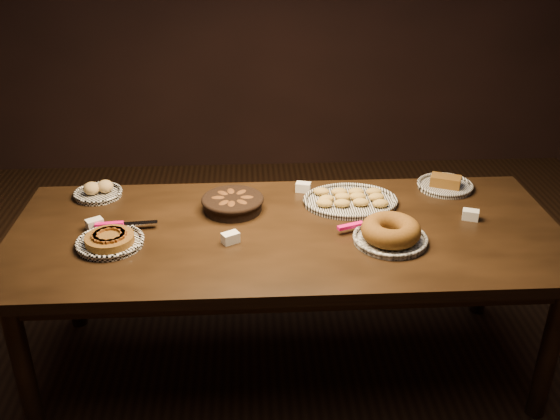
{
  "coord_description": "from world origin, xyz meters",
  "views": [
    {
      "loc": [
        -0.16,
        -2.36,
        2.06
      ],
      "look_at": [
        -0.03,
        0.05,
        0.82
      ],
      "focal_mm": 40.0,
      "sensor_mm": 36.0,
      "label": 1
    }
  ],
  "objects_px": {
    "buffet_table": "(286,244)",
    "apple_tart_plate": "(110,240)",
    "bundt_cake_plate": "(390,233)",
    "madeleine_platter": "(350,200)"
  },
  "relations": [
    {
      "from": "madeleine_platter",
      "to": "bundt_cake_plate",
      "type": "height_order",
      "value": "bundt_cake_plate"
    },
    {
      "from": "apple_tart_plate",
      "to": "bundt_cake_plate",
      "type": "xyz_separation_m",
      "value": [
        1.16,
        -0.04,
        0.02
      ]
    },
    {
      "from": "apple_tart_plate",
      "to": "madeleine_platter",
      "type": "distance_m",
      "value": 1.1
    },
    {
      "from": "apple_tart_plate",
      "to": "madeleine_platter",
      "type": "bearing_deg",
      "value": 10.86
    },
    {
      "from": "buffet_table",
      "to": "apple_tart_plate",
      "type": "height_order",
      "value": "apple_tart_plate"
    },
    {
      "from": "madeleine_platter",
      "to": "bundt_cake_plate",
      "type": "xyz_separation_m",
      "value": [
        0.11,
        -0.37,
        0.02
      ]
    },
    {
      "from": "bundt_cake_plate",
      "to": "apple_tart_plate",
      "type": "bearing_deg",
      "value": -177.1
    },
    {
      "from": "buffet_table",
      "to": "apple_tart_plate",
      "type": "bearing_deg",
      "value": -172.97
    },
    {
      "from": "buffet_table",
      "to": "madeleine_platter",
      "type": "bearing_deg",
      "value": 37.0
    },
    {
      "from": "madeleine_platter",
      "to": "bundt_cake_plate",
      "type": "bearing_deg",
      "value": -55.89
    }
  ]
}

